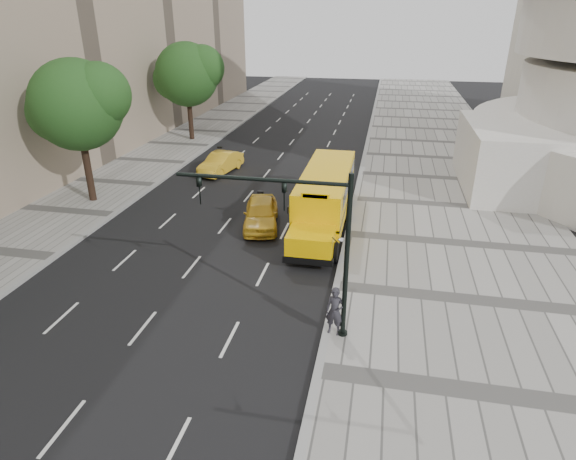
% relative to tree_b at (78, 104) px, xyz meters
% --- Properties ---
extents(ground, '(140.00, 140.00, 0.00)m').
position_rel_tree_b_xyz_m(ground, '(10.40, -1.99, -6.17)').
color(ground, black).
rests_on(ground, ground).
extents(sidewalk_museum, '(12.00, 140.00, 0.15)m').
position_rel_tree_b_xyz_m(sidewalk_museum, '(22.40, -1.99, -6.09)').
color(sidewalk_museum, gray).
rests_on(sidewalk_museum, ground).
extents(sidewalk_far, '(6.00, 140.00, 0.15)m').
position_rel_tree_b_xyz_m(sidewalk_far, '(-0.60, -1.99, -6.09)').
color(sidewalk_far, gray).
rests_on(sidewalk_far, ground).
extents(curb_museum, '(0.30, 140.00, 0.15)m').
position_rel_tree_b_xyz_m(curb_museum, '(16.40, -1.99, -6.09)').
color(curb_museum, gray).
rests_on(curb_museum, ground).
extents(curb_far, '(0.30, 140.00, 0.15)m').
position_rel_tree_b_xyz_m(curb_far, '(2.40, -1.99, -6.09)').
color(curb_far, gray).
rests_on(curb_far, ground).
extents(tree_b, '(6.06, 5.39, 8.82)m').
position_rel_tree_b_xyz_m(tree_b, '(0.00, 0.00, 0.00)').
color(tree_b, black).
rests_on(tree_b, ground).
extents(tree_c, '(6.39, 5.68, 8.88)m').
position_rel_tree_b_xyz_m(tree_c, '(0.01, 16.86, -0.09)').
color(tree_c, black).
rests_on(tree_c, ground).
extents(school_bus, '(2.96, 11.56, 3.19)m').
position_rel_tree_b_xyz_m(school_bus, '(14.90, -0.20, -4.40)').
color(school_bus, '#F4B600').
rests_on(school_bus, ground).
extents(taxi_near, '(2.79, 4.93, 1.58)m').
position_rel_tree_b_xyz_m(taxi_near, '(11.45, -1.61, -5.38)').
color(taxi_near, gold).
rests_on(taxi_near, ground).
extents(taxi_far, '(2.45, 4.82, 1.52)m').
position_rel_tree_b_xyz_m(taxi_far, '(5.94, 7.60, -5.41)').
color(taxi_far, gold).
rests_on(taxi_far, ground).
extents(pedestrian, '(0.76, 0.57, 1.90)m').
position_rel_tree_b_xyz_m(pedestrian, '(16.67, -11.03, -5.07)').
color(pedestrian, '#2C2A31').
rests_on(pedestrian, sidewalk_museum).
extents(traffic_signal, '(6.18, 0.36, 6.40)m').
position_rel_tree_b_xyz_m(traffic_signal, '(15.59, -11.05, -2.08)').
color(traffic_signal, black).
rests_on(traffic_signal, ground).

